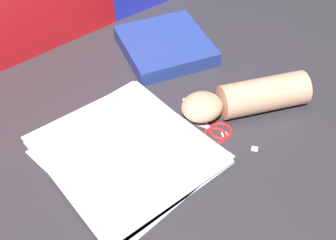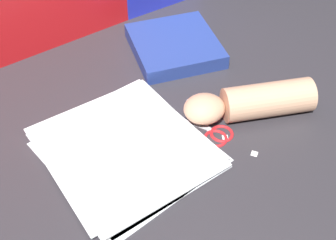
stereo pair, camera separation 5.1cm
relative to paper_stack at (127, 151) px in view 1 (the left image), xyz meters
The scene contains 7 objects.
ground_plane 0.11m from the paper_stack, ahead, with size 6.00×6.00×0.00m, color #2D2B30.
paper_stack is the anchor object (origin of this frame).
book_closed 0.36m from the paper_stack, 37.73° to the left, with size 0.26×0.27×0.04m.
scissors 0.19m from the paper_stack, 16.71° to the right, with size 0.10×0.16×0.01m.
hand_forearm 0.29m from the paper_stack, 13.22° to the right, with size 0.29×0.19×0.08m.
paper_scrap_near 0.21m from the paper_stack, 24.85° to the right, with size 0.02×0.02×0.00m.
paper_scrap_mid 0.26m from the paper_stack, 36.83° to the right, with size 0.02×0.02×0.00m.
Camera 1 is at (-0.45, -0.55, 0.72)m, focal length 50.00 mm.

